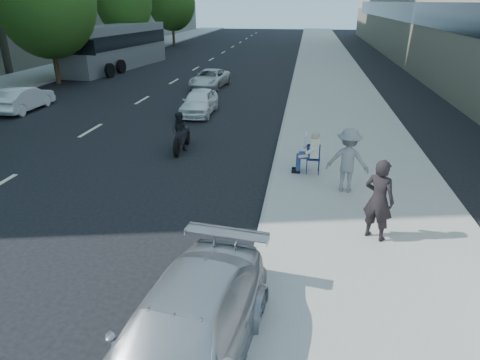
% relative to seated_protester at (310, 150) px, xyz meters
% --- Properties ---
extents(ground, '(160.00, 160.00, 0.00)m').
position_rel_seated_protester_xyz_m(ground, '(-2.55, -4.21, -0.87)').
color(ground, black).
rests_on(ground, ground).
extents(near_sidewalk, '(5.00, 120.00, 0.15)m').
position_rel_seated_protester_xyz_m(near_sidewalk, '(1.45, 15.79, -0.80)').
color(near_sidewalk, '#99968F').
rests_on(near_sidewalk, ground).
extents(far_sidewalk, '(4.50, 120.00, 0.15)m').
position_rel_seated_protester_xyz_m(far_sidewalk, '(-19.30, 15.79, -0.80)').
color(far_sidewalk, '#99968F').
rests_on(far_sidewalk, ground).
extents(tree_far_c, '(6.00, 6.00, 8.47)m').
position_rel_seated_protester_xyz_m(tree_far_c, '(-16.25, 13.79, 4.15)').
color(tree_far_c, '#382616').
rests_on(tree_far_c, ground).
extents(tree_far_d, '(4.80, 4.80, 7.65)m').
position_rel_seated_protester_xyz_m(tree_far_d, '(-16.25, 25.79, 4.01)').
color(tree_far_d, '#382616').
rests_on(tree_far_d, ground).
extents(tree_far_e, '(5.40, 5.40, 7.89)m').
position_rel_seated_protester_xyz_m(tree_far_e, '(-16.25, 39.79, 3.91)').
color(tree_far_e, '#382616').
rests_on(tree_far_e, ground).
extents(seated_protester, '(0.83, 1.12, 1.31)m').
position_rel_seated_protester_xyz_m(seated_protester, '(0.00, 0.00, 0.00)').
color(seated_protester, navy).
rests_on(seated_protester, near_sidewalk).
extents(jogger, '(1.24, 0.85, 1.77)m').
position_rel_seated_protester_xyz_m(jogger, '(1.00, -1.23, 0.16)').
color(jogger, slate).
rests_on(jogger, near_sidewalk).
extents(pedestrian_woman, '(0.80, 0.73, 1.84)m').
position_rel_seated_protester_xyz_m(pedestrian_woman, '(1.45, -3.75, 0.20)').
color(pedestrian_woman, black).
rests_on(pedestrian_woman, near_sidewalk).
extents(parked_sedan, '(2.35, 4.64, 1.29)m').
position_rel_seated_protester_xyz_m(parked_sedan, '(-1.75, -7.90, -0.23)').
color(parked_sedan, '#A4A6AB').
rests_on(parked_sedan, ground).
extents(white_sedan_near, '(1.45, 3.48, 1.18)m').
position_rel_seated_protester_xyz_m(white_sedan_near, '(-5.19, 7.22, -0.28)').
color(white_sedan_near, white).
rests_on(white_sedan_near, ground).
extents(white_sedan_mid, '(1.31, 3.63, 1.19)m').
position_rel_seated_protester_xyz_m(white_sedan_mid, '(-13.89, 6.61, -0.28)').
color(white_sedan_mid, white).
rests_on(white_sedan_mid, ground).
extents(white_sedan_far, '(2.18, 4.06, 1.08)m').
position_rel_seated_protester_xyz_m(white_sedan_far, '(-6.16, 14.07, -0.33)').
color(white_sedan_far, silver).
rests_on(white_sedan_far, ground).
extents(motorcycle, '(0.75, 2.05, 1.42)m').
position_rel_seated_protester_xyz_m(motorcycle, '(-4.54, 1.83, -0.24)').
color(motorcycle, black).
rests_on(motorcycle, ground).
extents(bus, '(4.03, 12.31, 3.30)m').
position_rel_seated_protester_xyz_m(bus, '(-15.18, 21.07, 0.76)').
color(bus, slate).
rests_on(bus, ground).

